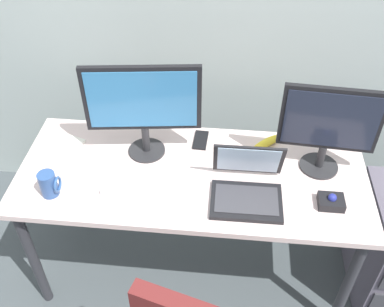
# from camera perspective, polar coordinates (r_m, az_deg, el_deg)

# --- Properties ---
(ground_plane) EXTENTS (8.00, 8.00, 0.00)m
(ground_plane) POSITION_cam_1_polar(r_m,az_deg,el_deg) (2.66, 0.00, -14.02)
(ground_plane) COLOR #42494C
(desk) EXTENTS (1.63, 0.68, 0.75)m
(desk) POSITION_cam_1_polar(r_m,az_deg,el_deg) (2.14, 0.00, -4.00)
(desk) COLOR beige
(desk) RESTS_ON ground
(monitor_main) EXTENTS (0.53, 0.18, 0.48)m
(monitor_main) POSITION_cam_1_polar(r_m,az_deg,el_deg) (2.03, -6.33, 6.30)
(monitor_main) COLOR #262628
(monitor_main) RESTS_ON desk
(monitor_side) EXTENTS (0.43, 0.18, 0.44)m
(monitor_side) POSITION_cam_1_polar(r_m,az_deg,el_deg) (2.04, 17.14, 3.49)
(monitor_side) COLOR #262628
(monitor_side) RESTS_ON desk
(keyboard) EXTENTS (0.41, 0.14, 0.03)m
(keyboard) POSITION_cam_1_polar(r_m,az_deg,el_deg) (2.02, -5.62, -4.04)
(keyboard) COLOR silver
(keyboard) RESTS_ON desk
(laptop) EXTENTS (0.31, 0.30, 0.23)m
(laptop) POSITION_cam_1_polar(r_m,az_deg,el_deg) (1.97, 7.05, -4.12)
(laptop) COLOR black
(laptop) RESTS_ON desk
(trackball_mouse) EXTENTS (0.11, 0.09, 0.07)m
(trackball_mouse) POSITION_cam_1_polar(r_m,az_deg,el_deg) (2.02, 17.37, -5.86)
(trackball_mouse) COLOR black
(trackball_mouse) RESTS_ON desk
(coffee_mug) EXTENTS (0.09, 0.08, 0.12)m
(coffee_mug) POSITION_cam_1_polar(r_m,az_deg,el_deg) (2.05, -17.80, -3.75)
(coffee_mug) COLOR #2D4D86
(coffee_mug) RESTS_ON desk
(paper_notepad) EXTENTS (0.21, 0.25, 0.01)m
(paper_notepad) POSITION_cam_1_polar(r_m,az_deg,el_deg) (2.30, -16.39, 0.60)
(paper_notepad) COLOR white
(paper_notepad) RESTS_ON desk
(cell_phone) EXTENTS (0.07, 0.14, 0.01)m
(cell_phone) POSITION_cam_1_polar(r_m,az_deg,el_deg) (2.25, 1.11, 1.73)
(cell_phone) COLOR black
(cell_phone) RESTS_ON desk
(banana) EXTENTS (0.17, 0.16, 0.04)m
(banana) POSITION_cam_1_polar(r_m,az_deg,el_deg) (2.25, 9.54, 1.39)
(banana) COLOR yellow
(banana) RESTS_ON desk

